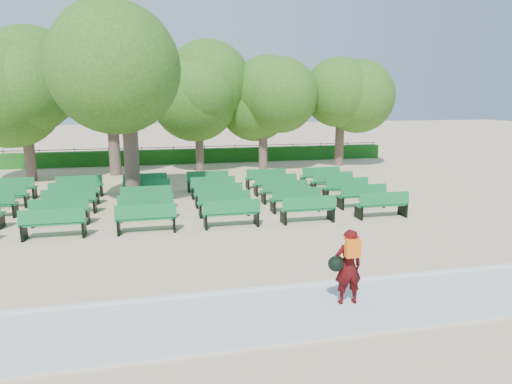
# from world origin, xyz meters

# --- Properties ---
(ground) EXTENTS (120.00, 120.00, 0.00)m
(ground) POSITION_xyz_m (0.00, 0.00, 0.00)
(ground) COLOR tan
(paving) EXTENTS (30.00, 2.20, 0.06)m
(paving) POSITION_xyz_m (0.00, -7.40, 0.03)
(paving) COLOR silver
(paving) RESTS_ON ground
(curb) EXTENTS (30.00, 0.12, 0.10)m
(curb) POSITION_xyz_m (0.00, -6.25, 0.05)
(curb) COLOR silver
(curb) RESTS_ON ground
(hedge) EXTENTS (26.00, 0.70, 0.90)m
(hedge) POSITION_xyz_m (0.00, 14.00, 0.45)
(hedge) COLOR #1A5C18
(hedge) RESTS_ON ground
(fence) EXTENTS (26.00, 0.10, 1.02)m
(fence) POSITION_xyz_m (0.00, 14.40, 0.00)
(fence) COLOR black
(fence) RESTS_ON ground
(tree_line) EXTENTS (21.80, 6.80, 7.04)m
(tree_line) POSITION_xyz_m (0.00, 10.00, 0.00)
(tree_line) COLOR #33661B
(tree_line) RESTS_ON ground
(bench_array) EXTENTS (1.89, 0.73, 1.17)m
(bench_array) POSITION_xyz_m (-1.31, 1.90, 0.10)
(bench_array) COLOR #126C34
(bench_array) RESTS_ON ground
(tree_among) EXTENTS (4.85, 4.85, 7.03)m
(tree_among) POSITION_xyz_m (-3.13, 2.87, 4.82)
(tree_among) COLOR brown
(tree_among) RESTS_ON ground
(person) EXTENTS (0.73, 0.44, 1.55)m
(person) POSITION_xyz_m (1.35, -7.30, 0.86)
(person) COLOR #3F090A
(person) RESTS_ON ground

